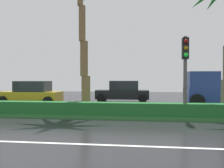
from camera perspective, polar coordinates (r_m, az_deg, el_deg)
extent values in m
cube|color=black|center=(14.08, -5.26, -6.63)|extent=(90.00, 42.00, 0.10)
cube|color=white|center=(7.51, -17.20, -13.26)|extent=(81.00, 0.14, 0.01)
cube|color=#2D6B33|center=(13.10, -6.21, -6.68)|extent=(85.50, 4.00, 0.15)
cube|color=#1E6028|center=(11.71, -7.82, -5.78)|extent=(76.50, 0.70, 0.60)
cylinder|color=brown|center=(13.10, -6.28, -2.20)|extent=(0.48, 0.48, 1.89)
cylinder|color=brown|center=(13.07, -6.72, 6.07)|extent=(0.42, 0.42, 1.89)
cylinder|color=brown|center=(13.32, -7.18, 14.20)|extent=(0.36, 0.36, 1.89)
cylinder|color=#4C4C47|center=(11.30, 17.11, 1.69)|extent=(0.16, 0.16, 3.66)
cube|color=black|center=(11.38, 17.16, 8.14)|extent=(0.28, 0.32, 0.96)
sphere|color=maroon|center=(11.26, 17.32, 9.76)|extent=(0.20, 0.20, 0.20)
sphere|color=#7F600F|center=(11.22, 17.31, 8.24)|extent=(0.20, 0.20, 0.20)
sphere|color=#1EEA3F|center=(11.18, 17.30, 6.72)|extent=(0.20, 0.20, 0.20)
cube|color=#B28C1E|center=(18.27, -18.83, -2.84)|extent=(4.30, 1.76, 0.72)
cube|color=#1E2328|center=(18.17, -18.43, -0.52)|extent=(2.30, 1.58, 0.76)
cylinder|color=black|center=(18.30, -24.73, -3.69)|extent=(0.68, 0.22, 0.68)
cylinder|color=black|center=(19.85, -21.97, -3.30)|extent=(0.68, 0.22, 0.68)
cylinder|color=black|center=(16.80, -15.11, -4.06)|extent=(0.68, 0.22, 0.68)
cylinder|color=black|center=(18.47, -12.98, -3.57)|extent=(0.68, 0.22, 0.68)
cube|color=black|center=(19.64, 2.53, -2.49)|extent=(4.30, 1.76, 0.72)
cube|color=#1E2328|center=(19.59, 2.97, -0.34)|extent=(2.30, 1.58, 0.76)
cylinder|color=black|center=(18.97, -2.68, -3.41)|extent=(0.68, 0.22, 0.68)
cylinder|color=black|center=(20.74, -1.82, -3.01)|extent=(0.68, 0.22, 0.68)
cylinder|color=black|center=(18.69, 7.36, -3.49)|extent=(0.68, 0.22, 0.68)
cylinder|color=black|center=(20.49, 7.35, -3.08)|extent=(0.68, 0.22, 0.68)
cube|color=navy|center=(17.18, 20.56, 0.93)|extent=(1.90, 2.21, 1.10)
cylinder|color=black|center=(15.99, 19.75, -3.92)|extent=(0.92, 0.30, 0.92)
cylinder|color=black|center=(18.28, 18.15, -3.27)|extent=(0.92, 0.30, 0.92)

